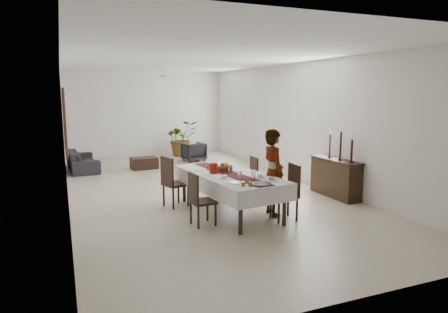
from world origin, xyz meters
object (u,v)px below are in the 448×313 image
sideboard_body (335,178)px  sofa (83,160)px  red_pitcher (214,168)px  dining_table_top (229,175)px  woman (273,173)px

sideboard_body → sofa: size_ratio=0.69×
red_pitcher → sideboard_body: size_ratio=0.15×
dining_table_top → red_pitcher: size_ratio=12.00×
sideboard_body → red_pitcher: bearing=-177.9°
dining_table_top → red_pitcher: red_pitcher is taller
woman → sofa: bearing=30.9°
red_pitcher → sofa: size_ratio=0.10×
red_pitcher → sideboard_body: bearing=2.1°
red_pitcher → sideboard_body: red_pitcher is taller
sofa → woman: bearing=-156.1°
red_pitcher → woman: size_ratio=0.12×
dining_table_top → woman: (0.74, -0.46, 0.09)m
woman → red_pitcher: bearing=63.8°
woman → sideboard_body: 2.20m
red_pitcher → sofa: red_pitcher is taller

